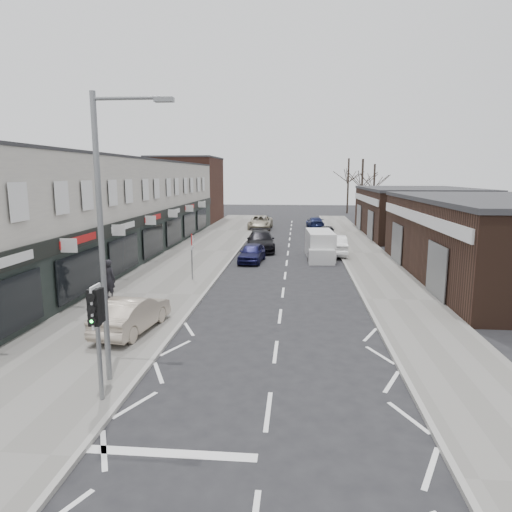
% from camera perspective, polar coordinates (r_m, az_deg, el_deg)
% --- Properties ---
extents(ground, '(160.00, 160.00, 0.00)m').
position_cam_1_polar(ground, '(14.12, 2.07, -14.88)').
color(ground, black).
rests_on(ground, ground).
extents(pavement_left, '(5.50, 64.00, 0.12)m').
position_cam_1_polar(pavement_left, '(36.05, -6.78, 0.61)').
color(pavement_left, slate).
rests_on(pavement_left, ground).
extents(pavement_right, '(3.50, 64.00, 0.12)m').
position_cam_1_polar(pavement_right, '(35.64, 13.29, 0.30)').
color(pavement_right, slate).
rests_on(pavement_right, ground).
extents(shop_terrace_left, '(8.00, 41.00, 7.10)m').
position_cam_1_polar(shop_terrace_left, '(35.33, -18.58, 5.67)').
color(shop_terrace_left, beige).
rests_on(shop_terrace_left, ground).
extents(brick_block_far, '(8.00, 10.00, 8.00)m').
position_cam_1_polar(brick_block_far, '(59.52, -8.70, 8.10)').
color(brick_block_far, '#4A2920').
rests_on(brick_block_far, ground).
extents(right_unit_near, '(10.00, 18.00, 4.50)m').
position_cam_1_polar(right_unit_near, '(29.52, 28.77, 1.63)').
color(right_unit_near, '#352118').
rests_on(right_unit_near, ground).
extents(right_unit_far, '(10.00, 16.00, 4.50)m').
position_cam_1_polar(right_unit_far, '(48.40, 19.38, 5.14)').
color(right_unit_far, '#352118').
rests_on(right_unit_far, ground).
extents(tree_far_a, '(3.60, 3.60, 8.00)m').
position_cam_1_polar(tree_far_a, '(61.64, 12.94, 4.30)').
color(tree_far_a, '#382D26').
rests_on(tree_far_a, ground).
extents(tree_far_b, '(3.60, 3.60, 7.50)m').
position_cam_1_polar(tree_far_b, '(67.92, 14.36, 4.75)').
color(tree_far_b, '#382D26').
rests_on(tree_far_b, ground).
extents(tree_far_c, '(3.60, 3.60, 8.50)m').
position_cam_1_polar(tree_far_c, '(73.44, 11.31, 5.25)').
color(tree_far_c, '#382D26').
rests_on(tree_far_c, ground).
extents(traffic_light, '(0.28, 0.60, 3.10)m').
position_cam_1_polar(traffic_light, '(12.41, -19.30, -7.09)').
color(traffic_light, slate).
rests_on(traffic_light, pavement_left).
extents(street_lamp, '(2.23, 0.22, 8.00)m').
position_cam_1_polar(street_lamp, '(13.12, -18.18, 3.73)').
color(street_lamp, slate).
rests_on(street_lamp, pavement_left).
extents(warning_sign, '(0.12, 0.80, 2.70)m').
position_cam_1_polar(warning_sign, '(25.73, -7.98, 1.60)').
color(warning_sign, slate).
rests_on(warning_sign, pavement_left).
extents(white_van, '(2.05, 5.17, 1.97)m').
position_cam_1_polar(white_van, '(33.19, 8.02, 1.29)').
color(white_van, silver).
rests_on(white_van, ground).
extents(sedan_on_pavement, '(1.93, 4.21, 1.34)m').
position_cam_1_polar(sedan_on_pavement, '(17.97, -15.25, -7.00)').
color(sedan_on_pavement, tan).
rests_on(sedan_on_pavement, pavement_left).
extents(pedestrian, '(0.83, 0.71, 1.91)m').
position_cam_1_polar(pedestrian, '(22.79, -17.85, -2.77)').
color(pedestrian, black).
rests_on(pedestrian, pavement_left).
extents(parked_car_left_a, '(1.84, 3.92, 1.30)m').
position_cam_1_polar(parked_car_left_a, '(31.51, -0.52, 0.39)').
color(parked_car_left_a, '#121239').
rests_on(parked_car_left_a, ground).
extents(parked_car_left_b, '(2.66, 5.52, 1.55)m').
position_cam_1_polar(parked_car_left_b, '(36.32, 0.58, 1.89)').
color(parked_car_left_b, black).
rests_on(parked_car_left_b, ground).
extents(parked_car_left_c, '(2.54, 5.42, 1.50)m').
position_cam_1_polar(parked_car_left_c, '(50.89, 0.55, 4.22)').
color(parked_car_left_c, '#A19781').
rests_on(parked_car_left_c, ground).
extents(parked_car_right_a, '(1.70, 4.72, 1.55)m').
position_cam_1_polar(parked_car_right_a, '(34.70, 9.71, 1.36)').
color(parked_car_right_a, white).
rests_on(parked_car_right_a, ground).
extents(parked_car_right_b, '(1.55, 3.78, 1.28)m').
position_cam_1_polar(parked_car_right_b, '(43.92, 8.83, 3.02)').
color(parked_car_right_b, black).
rests_on(parked_car_right_b, ground).
extents(parked_car_right_c, '(2.04, 4.49, 1.28)m').
position_cam_1_polar(parked_car_right_c, '(52.26, 7.41, 4.17)').
color(parked_car_right_c, '#161E47').
rests_on(parked_car_right_c, ground).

